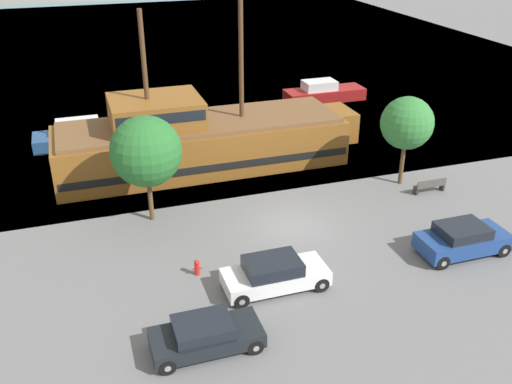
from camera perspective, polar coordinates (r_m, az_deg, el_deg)
name	(u,v)px	position (r m, az deg, el deg)	size (l,w,h in m)	color
ground_plane	(292,226)	(29.22, 3.66, -3.41)	(160.00, 160.00, 0.00)	slate
water_surface	(154,47)	(69.64, -10.15, 14.06)	(80.00, 80.00, 0.00)	slate
pirate_ship	(199,140)	(35.41, -5.76, 5.22)	(18.89, 5.39, 10.88)	brown
moored_boat_dockside	(323,93)	(48.91, 6.77, 9.83)	(6.75, 2.19, 1.71)	maroon
moored_boat_outer	(85,135)	(40.86, -16.70, 5.47)	(7.08, 2.34, 1.73)	navy
parked_car_curb_front	(206,335)	(21.46, -5.07, -14.06)	(4.07, 1.87, 1.24)	black
parked_car_curb_mid	(463,239)	(28.29, 19.96, -4.46)	(4.25, 1.99, 1.49)	navy
parked_car_curb_rear	(275,274)	(24.32, 1.87, -8.20)	(4.45, 1.93, 1.42)	white
fire_hydrant	(197,267)	(25.42, -5.93, -7.45)	(0.42, 0.25, 0.76)	red
bench_promenade_east	(430,186)	(33.81, 17.02, 0.62)	(1.86, 0.45, 0.85)	#4C4742
tree_row_east	(146,151)	(28.64, -10.94, 4.00)	(3.57, 3.57, 5.61)	brown
tree_row_mideast	(407,123)	(33.32, 14.87, 6.66)	(2.99, 2.99, 5.24)	brown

